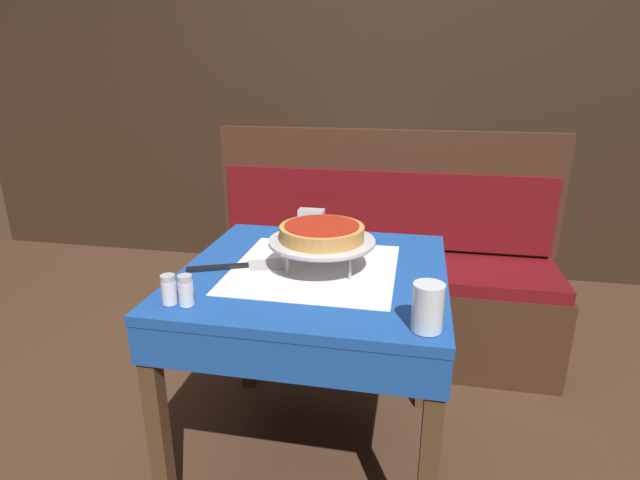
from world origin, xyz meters
TOP-DOWN VIEW (x-y plane):
  - ground_plane at (0.00, 0.00)m, footprint 14.00×14.00m
  - dining_table_front at (0.00, 0.00)m, footprint 0.83×0.83m
  - dining_table_rear at (0.03, 1.48)m, footprint 0.63×0.63m
  - booth_bench at (0.15, 0.83)m, footprint 1.68×0.47m
  - back_wall_panel at (0.00, 1.96)m, footprint 6.00×0.04m
  - pizza_pan_stand at (0.03, -0.01)m, footprint 0.33×0.33m
  - deep_dish_pizza at (0.03, -0.01)m, footprint 0.26×0.26m
  - pizza_server at (-0.23, -0.04)m, footprint 0.31×0.17m
  - water_glass_near at (0.35, -0.34)m, footprint 0.08×0.08m
  - salt_shaker at (-0.33, -0.33)m, footprint 0.04×0.04m
  - pepper_shaker at (-0.28, -0.33)m, footprint 0.04×0.04m
  - napkin_holder at (-0.09, 0.37)m, footprint 0.10×0.05m
  - condiment_caddy at (0.06, 1.44)m, footprint 0.14×0.14m

SIDE VIEW (x-z plane):
  - ground_plane at x=0.00m, z-range 0.00..0.00m
  - booth_bench at x=0.15m, z-range -0.21..0.87m
  - dining_table_rear at x=0.03m, z-range 0.26..1.02m
  - dining_table_front at x=0.00m, z-range 0.28..1.03m
  - pizza_server at x=-0.23m, z-range 0.75..0.76m
  - salt_shaker at x=-0.33m, z-range 0.75..0.83m
  - pepper_shaker at x=-0.28m, z-range 0.75..0.84m
  - condiment_caddy at x=0.06m, z-range 0.72..0.87m
  - napkin_holder at x=-0.09m, z-range 0.75..0.84m
  - water_glass_near at x=0.35m, z-range 0.75..0.87m
  - pizza_pan_stand at x=0.03m, z-range 0.79..0.90m
  - deep_dish_pizza at x=0.03m, z-range 0.86..0.90m
  - back_wall_panel at x=0.00m, z-range 0.00..2.40m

